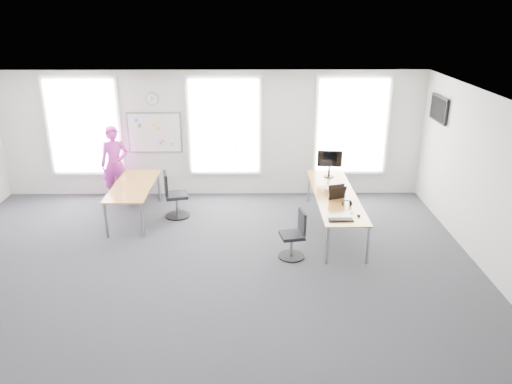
{
  "coord_description": "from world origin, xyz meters",
  "views": [
    {
      "loc": [
        0.92,
        -7.54,
        4.44
      ],
      "look_at": [
        1.01,
        1.2,
        1.1
      ],
      "focal_mm": 35.0,
      "sensor_mm": 36.0,
      "label": 1
    }
  ],
  "objects_px": {
    "desk_left": "(133,187)",
    "monitor": "(330,161)",
    "chair_right": "(295,237)",
    "headphones": "(347,203)",
    "keyboard": "(341,220)",
    "chair_left": "(174,198)",
    "person": "(115,164)",
    "desk_right": "(335,197)"
  },
  "relations": [
    {
      "from": "desk_left",
      "to": "monitor",
      "type": "xyz_separation_m",
      "value": [
        4.28,
        0.46,
        0.43
      ]
    },
    {
      "from": "chair_right",
      "to": "headphones",
      "type": "relative_size",
      "value": 4.9
    },
    {
      "from": "chair_right",
      "to": "keyboard",
      "type": "height_order",
      "value": "chair_right"
    },
    {
      "from": "chair_right",
      "to": "chair_left",
      "type": "height_order",
      "value": "chair_left"
    },
    {
      "from": "chair_right",
      "to": "monitor",
      "type": "xyz_separation_m",
      "value": [
        0.95,
        2.31,
        0.73
      ]
    },
    {
      "from": "chair_right",
      "to": "monitor",
      "type": "relative_size",
      "value": 1.49
    },
    {
      "from": "desk_left",
      "to": "headphones",
      "type": "bearing_deg",
      "value": -15.55
    },
    {
      "from": "chair_right",
      "to": "headphones",
      "type": "bearing_deg",
      "value": 110.95
    },
    {
      "from": "chair_left",
      "to": "person",
      "type": "height_order",
      "value": "person"
    },
    {
      "from": "person",
      "to": "monitor",
      "type": "xyz_separation_m",
      "value": [
        4.91,
        -0.55,
        0.23
      ]
    },
    {
      "from": "keyboard",
      "to": "headphones",
      "type": "height_order",
      "value": "headphones"
    },
    {
      "from": "chair_left",
      "to": "keyboard",
      "type": "height_order",
      "value": "chair_left"
    },
    {
      "from": "person",
      "to": "chair_left",
      "type": "bearing_deg",
      "value": -39.7
    },
    {
      "from": "desk_right",
      "to": "keyboard",
      "type": "bearing_deg",
      "value": -94.71
    },
    {
      "from": "desk_left",
      "to": "monitor",
      "type": "height_order",
      "value": "monitor"
    },
    {
      "from": "chair_left",
      "to": "headphones",
      "type": "distance_m",
      "value": 3.76
    },
    {
      "from": "desk_right",
      "to": "person",
      "type": "distance_m",
      "value": 5.15
    },
    {
      "from": "desk_left",
      "to": "chair_left",
      "type": "relative_size",
      "value": 2.04
    },
    {
      "from": "chair_right",
      "to": "chair_left",
      "type": "xyz_separation_m",
      "value": [
        -2.49,
        1.89,
        0.05
      ]
    },
    {
      "from": "monitor",
      "to": "desk_left",
      "type": "bearing_deg",
      "value": -168.38
    },
    {
      "from": "desk_left",
      "to": "chair_left",
      "type": "height_order",
      "value": "chair_left"
    },
    {
      "from": "chair_right",
      "to": "chair_left",
      "type": "distance_m",
      "value": 3.12
    },
    {
      "from": "chair_left",
      "to": "monitor",
      "type": "relative_size",
      "value": 1.68
    },
    {
      "from": "keyboard",
      "to": "chair_right",
      "type": "bearing_deg",
      "value": 170.88
    },
    {
      "from": "chair_right",
      "to": "desk_left",
      "type": "bearing_deg",
      "value": -129.4
    },
    {
      "from": "desk_left",
      "to": "monitor",
      "type": "bearing_deg",
      "value": 6.1
    },
    {
      "from": "headphones",
      "to": "keyboard",
      "type": "bearing_deg",
      "value": -101.47
    },
    {
      "from": "chair_right",
      "to": "keyboard",
      "type": "bearing_deg",
      "value": 74.59
    },
    {
      "from": "chair_right",
      "to": "keyboard",
      "type": "distance_m",
      "value": 0.9
    },
    {
      "from": "chair_right",
      "to": "chair_left",
      "type": "bearing_deg",
      "value": -137.53
    },
    {
      "from": "keyboard",
      "to": "headphones",
      "type": "distance_m",
      "value": 0.74
    },
    {
      "from": "chair_left",
      "to": "desk_right",
      "type": "bearing_deg",
      "value": -114.64
    },
    {
      "from": "keyboard",
      "to": "chair_left",
      "type": "bearing_deg",
      "value": 145.27
    },
    {
      "from": "chair_right",
      "to": "person",
      "type": "relative_size",
      "value": 0.5
    },
    {
      "from": "desk_right",
      "to": "monitor",
      "type": "bearing_deg",
      "value": 88.5
    },
    {
      "from": "monitor",
      "to": "person",
      "type": "bearing_deg",
      "value": 179.14
    },
    {
      "from": "person",
      "to": "keyboard",
      "type": "height_order",
      "value": "person"
    },
    {
      "from": "keyboard",
      "to": "desk_left",
      "type": "bearing_deg",
      "value": 151.06
    },
    {
      "from": "desk_left",
      "to": "person",
      "type": "distance_m",
      "value": 1.2
    },
    {
      "from": "chair_right",
      "to": "monitor",
      "type": "distance_m",
      "value": 2.6
    },
    {
      "from": "chair_right",
      "to": "desk_right",
      "type": "bearing_deg",
      "value": 132.79
    },
    {
      "from": "chair_right",
      "to": "person",
      "type": "bearing_deg",
      "value": -136.16
    }
  ]
}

